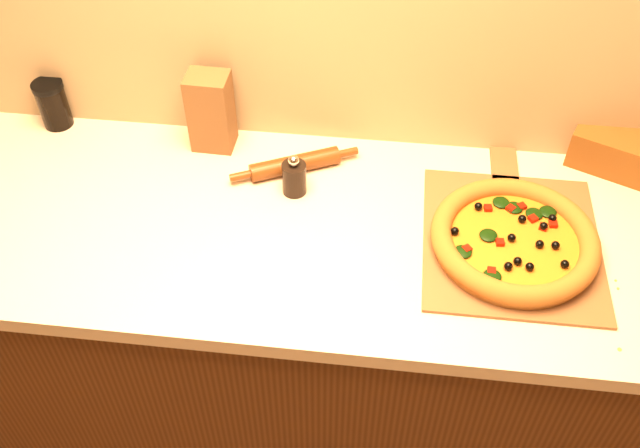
{
  "coord_description": "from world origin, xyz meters",
  "views": [
    {
      "loc": [
        0.19,
        0.3,
        2.09
      ],
      "look_at": [
        0.07,
        1.38,
        0.96
      ],
      "focal_mm": 40.0,
      "sensor_mm": 36.0,
      "label": 1
    }
  ],
  "objects_px": {
    "pepper_grinder": "(294,177)",
    "dark_jar": "(53,104)",
    "pizza_peel": "(511,236)",
    "rolling_pin": "(295,164)",
    "pizza": "(514,240)"
  },
  "relations": [
    {
      "from": "pepper_grinder",
      "to": "dark_jar",
      "type": "distance_m",
      "value": 0.69
    },
    {
      "from": "pizza_peel",
      "to": "pepper_grinder",
      "type": "height_order",
      "value": "pepper_grinder"
    },
    {
      "from": "pizza_peel",
      "to": "rolling_pin",
      "type": "distance_m",
      "value": 0.54
    },
    {
      "from": "pizza",
      "to": "rolling_pin",
      "type": "xyz_separation_m",
      "value": [
        -0.52,
        0.2,
        -0.01
      ]
    },
    {
      "from": "pizza_peel",
      "to": "pepper_grinder",
      "type": "relative_size",
      "value": 5.35
    },
    {
      "from": "pizza_peel",
      "to": "pepper_grinder",
      "type": "distance_m",
      "value": 0.52
    },
    {
      "from": "pepper_grinder",
      "to": "rolling_pin",
      "type": "relative_size",
      "value": 0.36
    },
    {
      "from": "pizza_peel",
      "to": "rolling_pin",
      "type": "relative_size",
      "value": 1.93
    },
    {
      "from": "pizza_peel",
      "to": "dark_jar",
      "type": "xyz_separation_m",
      "value": [
        -1.17,
        0.28,
        0.06
      ]
    },
    {
      "from": "rolling_pin",
      "to": "dark_jar",
      "type": "xyz_separation_m",
      "value": [
        -0.65,
        0.11,
        0.04
      ]
    },
    {
      "from": "pepper_grinder",
      "to": "pizza_peel",
      "type": "bearing_deg",
      "value": -10.57
    },
    {
      "from": "pizza_peel",
      "to": "rolling_pin",
      "type": "xyz_separation_m",
      "value": [
        -0.52,
        0.17,
        0.02
      ]
    },
    {
      "from": "pizza",
      "to": "rolling_pin",
      "type": "relative_size",
      "value": 1.21
    },
    {
      "from": "pizza",
      "to": "pizza_peel",
      "type": "bearing_deg",
      "value": 90.05
    },
    {
      "from": "rolling_pin",
      "to": "pepper_grinder",
      "type": "bearing_deg",
      "value": -82.67
    }
  ]
}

